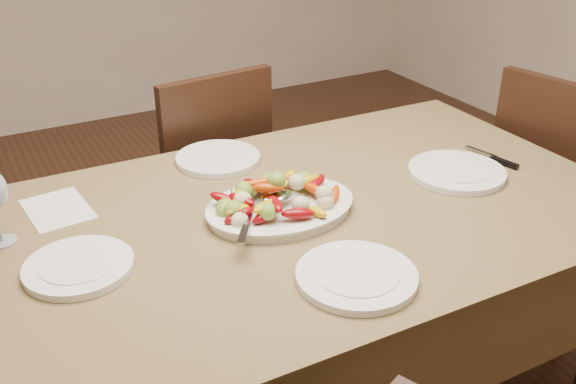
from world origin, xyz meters
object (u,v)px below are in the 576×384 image
at_px(plate_right, 457,172).
at_px(plate_far, 218,159).
at_px(chair_right, 566,195).
at_px(plate_left, 79,267).
at_px(serving_platter, 280,209).
at_px(plate_near, 356,276).
at_px(chair_far, 197,184).
at_px(dining_table, 288,327).

relative_size(plate_right, plate_far, 1.09).
xyz_separation_m(chair_right, plate_right, (-0.67, -0.10, 0.29)).
bearing_deg(plate_left, serving_platter, 1.38).
bearing_deg(plate_near, plate_left, 147.77).
height_order(plate_right, plate_near, same).
relative_size(plate_left, plate_far, 0.95).
xyz_separation_m(chair_far, plate_right, (0.49, -0.85, 0.29)).
bearing_deg(plate_near, serving_platter, 90.76).
bearing_deg(dining_table, plate_right, -4.07).
bearing_deg(plate_near, plate_far, 91.48).
distance_m(chair_far, plate_near, 1.18).
xyz_separation_m(dining_table, plate_left, (-0.54, -0.00, 0.39)).
bearing_deg(dining_table, plate_far, 94.66).
distance_m(dining_table, plate_near, 0.51).
height_order(dining_table, plate_far, plate_far).
xyz_separation_m(plate_left, plate_near, (0.53, -0.33, 0.00)).
bearing_deg(chair_far, dining_table, 80.02).
bearing_deg(chair_right, plate_far, 65.26).
height_order(serving_platter, plate_far, serving_platter).
height_order(dining_table, plate_right, plate_right).
xyz_separation_m(dining_table, chair_right, (1.21, 0.06, 0.10)).
xyz_separation_m(chair_far, plate_left, (-0.58, -0.81, 0.29)).
distance_m(serving_platter, plate_far, 0.38).
bearing_deg(plate_right, plate_near, -151.91).
relative_size(dining_table, chair_right, 1.94).
relative_size(dining_table, plate_far, 7.18).
bearing_deg(chair_right, dining_table, 82.85).
bearing_deg(chair_right, plate_right, 88.47).
bearing_deg(plate_far, plate_near, -88.52).
distance_m(plate_right, plate_near, 0.63).
relative_size(chair_right, serving_platter, 2.45).
bearing_deg(plate_left, chair_far, 54.27).
bearing_deg(plate_right, chair_right, 8.54).
bearing_deg(serving_platter, chair_far, 85.42).
height_order(chair_far, plate_left, chair_far).
height_order(plate_left, plate_near, same).
xyz_separation_m(chair_far, chair_right, (1.16, -0.75, 0.00)).
relative_size(plate_left, plate_right, 0.87).
relative_size(chair_far, plate_left, 3.89).
xyz_separation_m(dining_table, serving_platter, (-0.02, 0.01, 0.39)).
xyz_separation_m(plate_left, plate_far, (0.51, 0.39, 0.00)).
relative_size(serving_platter, plate_far, 1.51).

